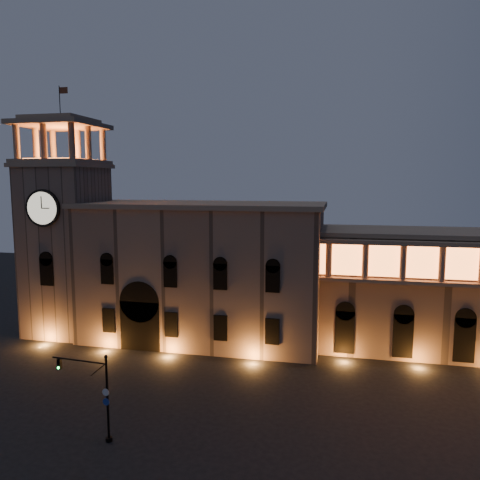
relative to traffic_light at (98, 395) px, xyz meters
The scene contains 4 objects.
ground 5.60m from the traffic_light, 43.83° to the left, with size 160.00×160.00×0.00m, color black.
government_building 25.37m from the traffic_light, 87.80° to the left, with size 30.80×12.80×17.60m.
clock_tower 30.87m from the traffic_light, 126.18° to the left, with size 9.80×9.80×32.40m.
traffic_light is the anchor object (origin of this frame).
Camera 1 is at (15.18, -34.47, 20.33)m, focal length 35.00 mm.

